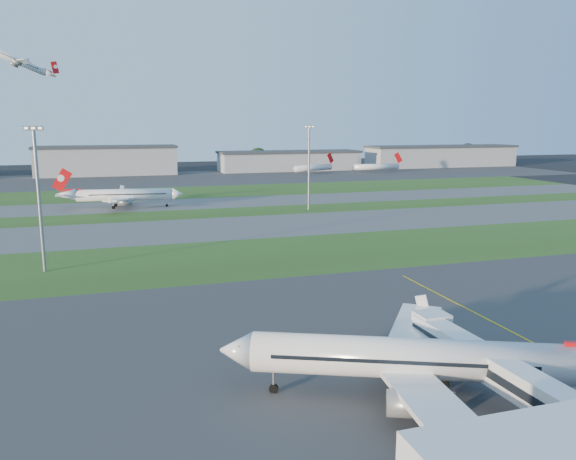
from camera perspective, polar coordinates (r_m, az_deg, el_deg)
name	(u,v)px	position (r m, az deg, el deg)	size (l,w,h in m)	color
ground	(487,342)	(73.64, 19.56, -10.66)	(700.00, 700.00, 0.00)	black
apron_near	(487,342)	(73.64, 19.56, -10.66)	(300.00, 70.00, 0.01)	#333335
grass_strip_a	(330,251)	(117.39, 4.28, -2.16)	(300.00, 34.00, 0.01)	#304C19
taxiway_a	(284,225)	(147.94, -0.42, 0.54)	(300.00, 32.00, 0.01)	#515154
grass_strip_b	(260,211)	(171.70, -2.85, 1.94)	(300.00, 18.00, 0.01)	#304C19
taxiway_b	(244,202)	(192.86, -4.49, 2.88)	(300.00, 26.00, 0.01)	#515154
grass_strip_c	(225,191)	(224.91, -6.37, 3.96)	(300.00, 40.00, 0.01)	#304C19
apron_far	(202,178)	(283.74, -8.71, 5.28)	(400.00, 80.00, 0.01)	#333335
yellow_line	(521,337)	(76.63, 22.61, -10.03)	(0.25, 60.00, 0.02)	gold
jet_bridge	(504,374)	(55.43, 21.10, -13.47)	(4.20, 26.90, 6.20)	silver
airliner_parked	(415,360)	(55.70, 12.82, -12.72)	(35.44, 30.16, 11.80)	white
airliner_taxiing	(124,195)	(185.17, -16.31, 3.41)	(36.51, 30.79, 11.42)	white
airliner_departing	(19,62)	(286.32, -25.70, 15.17)	(28.63, 24.08, 9.17)	white
mini_jet_near	(313,168)	(302.48, 2.61, 6.34)	(26.84, 13.48, 9.48)	white
mini_jet_far	(377,167)	(313.79, 9.00, 6.38)	(28.63, 4.17, 9.48)	white
light_mast_west	(38,190)	(107.69, -24.03, 3.77)	(3.20, 0.70, 25.80)	gray
light_mast_centre	(309,162)	(172.54, 2.14, 6.94)	(3.20, 0.70, 25.80)	gray
hangar_west	(107,160)	(309.91, -17.91, 6.75)	(71.40, 23.00, 15.20)	gray
hangar_east	(289,161)	(324.94, 0.14, 7.07)	(81.60, 23.00, 11.20)	gray
hangar_far_east	(441,156)	(367.45, 15.31, 7.27)	(96.90, 23.00, 13.20)	gray
tree_mid_west	(155,162)	(321.76, -13.40, 6.78)	(9.90, 9.90, 10.80)	black
tree_mid_east	(258,158)	(334.22, -3.06, 7.36)	(11.55, 11.55, 12.60)	black
tree_east	(375,157)	(358.35, 8.82, 7.36)	(10.45, 10.45, 11.40)	black
tree_far_east	(467,153)	(397.34, 17.76, 7.49)	(12.65, 12.65, 13.80)	black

